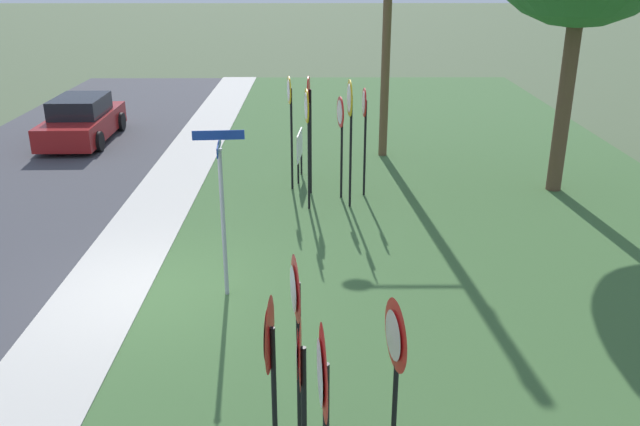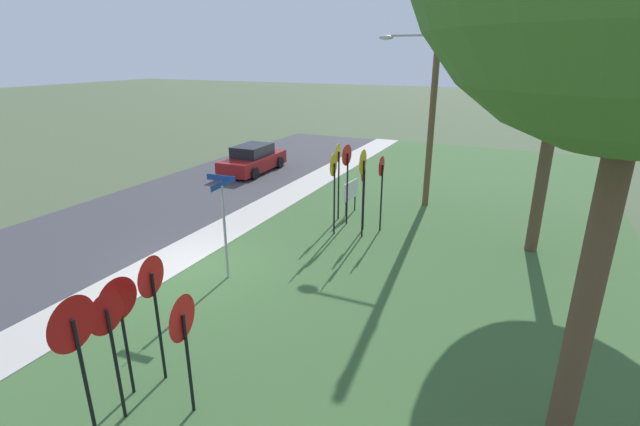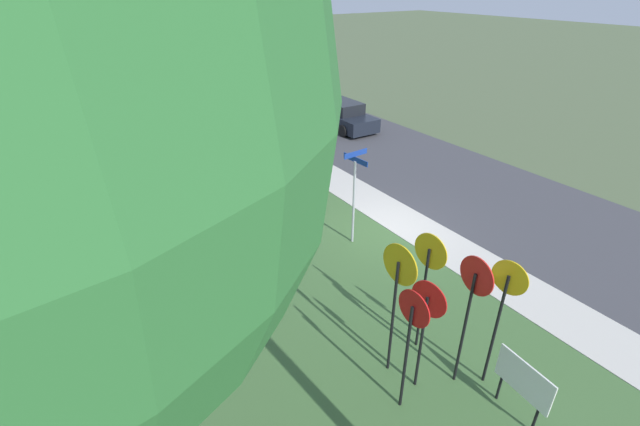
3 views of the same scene
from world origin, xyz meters
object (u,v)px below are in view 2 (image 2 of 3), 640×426
Objects in this scene: yield_sign_near_left at (108,328)px; yield_sign_far_right at (75,340)px; yield_sign_far_left at (183,328)px; stop_sign_far_left at (363,180)px; stop_sign_near_left at (347,167)px; notice_board at (351,192)px; parked_hatchback_near at (253,160)px; stop_sign_far_right at (363,174)px; street_name_post at (224,218)px; oak_tree_left at (567,32)px; stop_sign_near_right at (381,178)px; yield_sign_center at (119,310)px; utility_pole at (431,81)px; stop_sign_far_center at (334,176)px; stop_sign_center_tall at (338,166)px; yield_sign_near_right at (152,290)px.

yield_sign_near_left is 0.76m from yield_sign_far_right.
stop_sign_far_left is at bearing 171.03° from yield_sign_far_left.
notice_board is at bearing -163.41° from stop_sign_near_left.
parked_hatchback_near is at bearing -134.12° from stop_sign_far_left.
yield_sign_far_right reaches higher than notice_board.
stop_sign_far_right is at bearing 171.18° from yield_sign_far_right.
street_name_post is (-5.57, -1.58, -0.28)m from yield_sign_far_right.
stop_sign_near_right is at bearing -85.31° from oak_tree_left.
yield_sign_far_left is 0.25× the size of oak_tree_left.
yield_sign_center is 10.75m from notice_board.
oak_tree_left is at bearing 52.85° from utility_pole.
yield_sign_center is at bearing 8.73° from street_name_post.
stop_sign_far_right is at bearing 34.40° from notice_board.
yield_sign_far_right is 14.51m from utility_pole.
utility_pole is at bearing 77.58° from parked_hatchback_near.
notice_board is at bearing 179.43° from stop_sign_far_center.
stop_sign_near_left reaches higher than stop_sign_near_right.
stop_sign_far_center is at bearing 2.02° from stop_sign_near_left.
yield_sign_far_left is 1.53m from yield_sign_far_right.
stop_sign_near_right is at bearing 169.44° from yield_sign_far_right.
stop_sign_center_tall reaches higher than yield_sign_near_right.
stop_sign_center_tall is at bearing 178.69° from yield_sign_far_right.
yield_sign_near_right reaches higher than stop_sign_far_left.
stop_sign_far_right is at bearing -28.47° from stop_sign_near_right.
oak_tree_left is (-0.58, 5.33, 4.51)m from stop_sign_far_left.
stop_sign_far_left is at bearing 151.89° from street_name_post.
utility_pole is at bearing 168.23° from yield_sign_far_right.
stop_sign_far_center is at bearing 170.29° from yield_sign_near_right.
utility_pole reaches higher than stop_sign_near_right.
oak_tree_left is (-0.39, 4.77, 4.41)m from stop_sign_near_right.
stop_sign_far_center is 1.19× the size of yield_sign_near_left.
stop_sign_center_tall is at bearing -136.87° from stop_sign_far_right.
stop_sign_far_center is at bearing -57.11° from stop_sign_near_right.
yield_sign_far_right is at bearing 26.83° from yield_sign_center.
street_name_post is (4.12, -1.34, -0.30)m from stop_sign_far_center.
oak_tree_left is 2.07× the size of parked_hatchback_near.
stop_sign_near_left is 1.17× the size of stop_sign_far_left.
street_name_post reaches higher than stop_sign_center_tall.
yield_sign_near_left reaches higher than yield_sign_center.
street_name_post is 0.68× the size of parked_hatchback_near.
oak_tree_left is at bearing 95.88° from stop_sign_near_left.
yield_sign_center is (-1.18, -0.52, -0.31)m from yield_sign_far_right.
yield_sign_center is at bearing -12.36° from stop_sign_far_right.
yield_sign_near_right is 12.92m from utility_pole.
yield_sign_near_left is 0.59m from yield_sign_center.
street_name_post is 10.28m from oak_tree_left.
stop_sign_far_center is (0.94, -1.32, 0.14)m from stop_sign_near_right.
oak_tree_left is (-1.17, 5.15, 4.12)m from stop_sign_far_right.
yield_sign_far_right is (9.69, 0.24, -0.02)m from stop_sign_far_center.
notice_board is 0.14× the size of oak_tree_left.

